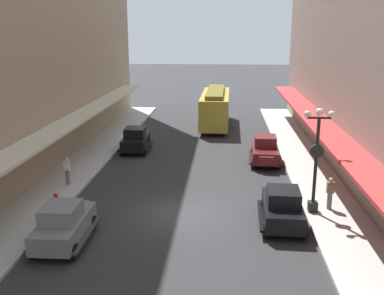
# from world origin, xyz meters

# --- Properties ---
(ground_plane) EXTENTS (200.00, 200.00, 0.00)m
(ground_plane) POSITION_xyz_m (0.00, 0.00, 0.00)
(ground_plane) COLOR #2D2D30
(sidewalk_left) EXTENTS (3.00, 60.00, 0.15)m
(sidewalk_left) POSITION_xyz_m (-7.50, 0.00, 0.07)
(sidewalk_left) COLOR #B7B5AD
(sidewalk_left) RESTS_ON ground
(sidewalk_right) EXTENTS (3.00, 60.00, 0.15)m
(sidewalk_right) POSITION_xyz_m (7.50, 0.00, 0.07)
(sidewalk_right) COLOR #B7B5AD
(sidewalk_right) RESTS_ON ground
(parked_car_0) EXTENTS (2.20, 4.28, 1.84)m
(parked_car_0) POSITION_xyz_m (-4.71, -3.58, 0.94)
(parked_car_0) COLOR slate
(parked_car_0) RESTS_ON ground
(parked_car_1) EXTENTS (2.26, 4.30, 1.84)m
(parked_car_1) POSITION_xyz_m (4.73, -1.01, 0.94)
(parked_car_1) COLOR black
(parked_car_1) RESTS_ON ground
(parked_car_2) EXTENTS (2.30, 4.32, 1.84)m
(parked_car_2) POSITION_xyz_m (4.78, 9.05, 0.94)
(parked_car_2) COLOR #591919
(parked_car_2) RESTS_ON ground
(parked_car_3) EXTENTS (2.27, 4.31, 1.84)m
(parked_car_3) POSITION_xyz_m (-4.65, 11.45, 0.94)
(parked_car_3) COLOR black
(parked_car_3) RESTS_ON ground
(streetcar) EXTENTS (2.63, 9.63, 3.46)m
(streetcar) POSITION_xyz_m (1.08, 20.73, 1.90)
(streetcar) COLOR gold
(streetcar) RESTS_ON ground
(lamp_post_with_clock) EXTENTS (1.42, 0.44, 5.16)m
(lamp_post_with_clock) POSITION_xyz_m (6.40, 0.40, 2.99)
(lamp_post_with_clock) COLOR black
(lamp_post_with_clock) RESTS_ON sidewalk_right
(fire_hydrant) EXTENTS (0.24, 0.24, 0.82)m
(fire_hydrant) POSITION_xyz_m (-6.35, -0.25, 0.56)
(fire_hydrant) COLOR #B21E19
(fire_hydrant) RESTS_ON sidewalk_left
(pedestrian_0) EXTENTS (0.36, 0.24, 1.64)m
(pedestrian_0) POSITION_xyz_m (7.28, 0.77, 0.99)
(pedestrian_0) COLOR slate
(pedestrian_0) RESTS_ON sidewalk_right
(pedestrian_1) EXTENTS (0.36, 0.24, 1.64)m
(pedestrian_1) POSITION_xyz_m (-7.04, 3.38, 0.99)
(pedestrian_1) COLOR slate
(pedestrian_1) RESTS_ON sidewalk_left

